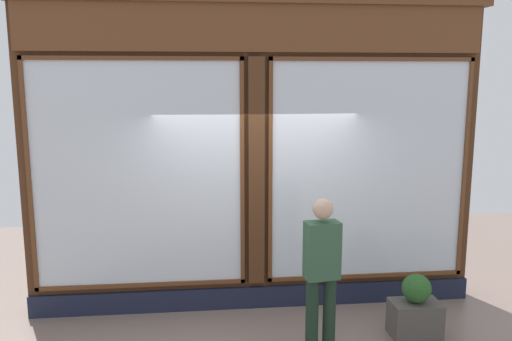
{
  "coord_description": "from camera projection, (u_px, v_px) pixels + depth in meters",
  "views": [
    {
      "loc": [
        0.7,
        6.43,
        2.94
      ],
      "look_at": [
        0.0,
        0.0,
        1.8
      ],
      "focal_mm": 37.12,
      "sensor_mm": 36.0,
      "label": 1
    }
  ],
  "objects": [
    {
      "name": "shop_facade",
      "position": [
        255.0,
        155.0,
        6.66
      ],
      "size": [
        5.78,
        0.42,
        4.43
      ],
      "color": "#4C2B16",
      "rests_on": "ground_plane"
    },
    {
      "name": "pedestrian",
      "position": [
        322.0,
        268.0,
        5.65
      ],
      "size": [
        0.39,
        0.27,
        1.69
      ],
      "color": "#1C2F21",
      "rests_on": "ground_plane"
    },
    {
      "name": "planter_shrub",
      "position": [
        417.0,
        288.0,
        6.0
      ],
      "size": [
        0.33,
        0.33,
        0.33
      ],
      "primitive_type": "sphere",
      "color": "#285623",
      "rests_on": "planter_box"
    },
    {
      "name": "planter_box",
      "position": [
        415.0,
        319.0,
        6.07
      ],
      "size": [
        0.56,
        0.36,
        0.41
      ],
      "primitive_type": "cube",
      "color": "#4C4742",
      "rests_on": "ground_plane"
    }
  ]
}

